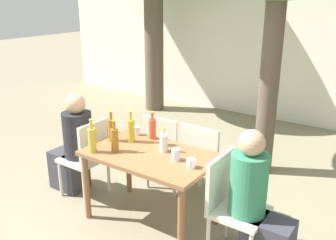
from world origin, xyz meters
TOP-DOWN VIEW (x-y plane):
  - ground_plane at (0.00, 0.00)m, footprint 30.00×30.00m
  - cafe_building_wall at (0.00, 3.86)m, footprint 10.00×0.08m
  - dining_table_front at (0.00, 0.00)m, footprint 1.25×0.77m
  - patio_chair_0 at (-0.86, 0.00)m, footprint 0.44×0.44m
  - patio_chair_1 at (0.86, 0.00)m, footprint 0.44×0.44m
  - patio_chair_2 at (-0.25, 0.62)m, footprint 0.44×0.44m
  - patio_chair_3 at (0.25, 0.62)m, footprint 0.44×0.44m
  - person_seated_0 at (-1.09, -0.00)m, footprint 0.56×0.32m
  - person_seated_1 at (1.09, -0.00)m, footprint 0.55×0.31m
  - oil_cruet_0 at (-0.34, 0.12)m, footprint 0.08×0.08m
  - amber_bottle_1 at (-0.31, -0.15)m, footprint 0.07×0.07m
  - soda_bottle_2 at (-0.21, 0.32)m, footprint 0.07×0.07m
  - oil_cruet_3 at (-0.47, -0.29)m, footprint 0.08×0.08m
  - water_bottle_4 at (0.08, 0.11)m, footprint 0.08×0.08m
  - amber_bottle_5 at (-0.52, 0.03)m, footprint 0.07×0.07m
  - drinking_glass_0 at (0.48, -0.04)m, footprint 0.08×0.08m
  - drinking_glass_1 at (-0.01, 0.24)m, footprint 0.07×0.07m
  - drinking_glass_2 at (0.29, 0.01)m, footprint 0.08×0.08m
  - drinking_glass_3 at (-0.41, 0.30)m, footprint 0.07×0.07m

SIDE VIEW (x-z plane):
  - ground_plane at x=0.00m, z-range 0.00..0.00m
  - patio_chair_0 at x=-0.86m, z-range 0.06..0.97m
  - patio_chair_1 at x=0.86m, z-range 0.06..0.97m
  - patio_chair_2 at x=-0.25m, z-range 0.06..0.97m
  - patio_chair_3 at x=0.25m, z-range 0.06..0.97m
  - person_seated_0 at x=-1.09m, z-range -0.06..1.11m
  - person_seated_1 at x=1.09m, z-range -0.07..1.13m
  - dining_table_front at x=0.00m, z-range 0.27..1.02m
  - drinking_glass_0 at x=0.48m, z-range 0.74..0.83m
  - drinking_glass_3 at x=-0.41m, z-range 0.74..0.84m
  - drinking_glass_2 at x=0.29m, z-range 0.74..0.86m
  - drinking_glass_1 at x=-0.01m, z-range 0.74..0.87m
  - water_bottle_4 at x=0.08m, z-range 0.72..0.95m
  - soda_bottle_2 at x=-0.21m, z-range 0.71..1.01m
  - amber_bottle_1 at x=-0.31m, z-range 0.71..1.03m
  - amber_bottle_5 at x=-0.52m, z-range 0.71..1.03m
  - oil_cruet_0 at x=-0.34m, z-range 0.71..1.04m
  - oil_cruet_3 at x=-0.47m, z-range 0.71..1.04m
  - cafe_building_wall at x=0.00m, z-range 0.00..2.80m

